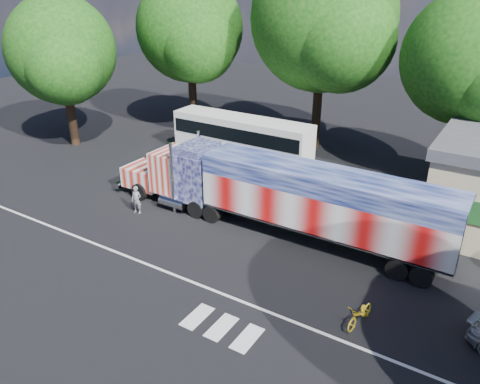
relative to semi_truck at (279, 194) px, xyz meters
The scene contains 10 objects.
ground 4.59m from the semi_truck, 124.29° to the right, with size 100.00×100.00×0.00m, color black.
lane_markings 7.45m from the semi_truck, 94.47° to the right, with size 30.00×2.67×0.01m.
semi_truck is the anchor object (origin of this frame).
coach_bus 11.41m from the semi_truck, 131.90° to the left, with size 11.04×2.57×3.21m.
woman 8.52m from the semi_truck, 162.69° to the right, with size 0.61×0.40×1.68m, color slate.
bicycle 8.26m from the semi_truck, 38.53° to the right, with size 0.64×1.84×0.97m, color gold.
tree_w_a 22.02m from the semi_truck, 169.25° to the left, with size 8.65×8.24×11.70m.
tree_n_mid 16.14m from the semi_truck, 105.23° to the left, with size 11.18×10.64×15.25m.
tree_ne_a 14.97m from the semi_truck, 60.97° to the left, with size 8.68×8.26×12.35m.
tree_nw_a 20.75m from the semi_truck, 140.30° to the left, with size 9.36×8.91×13.23m.
Camera 1 is at (12.37, -16.82, 12.66)m, focal length 35.00 mm.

